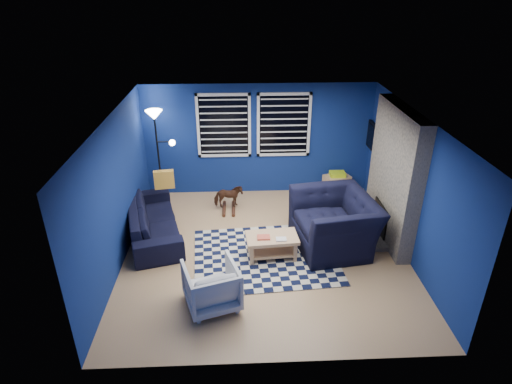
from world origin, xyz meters
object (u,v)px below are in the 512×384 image
tv (375,140)px  floor_lamp (157,128)px  armchair_bent (211,286)px  cabinet (336,185)px  rocking_horse (228,197)px  coffee_table (272,242)px  armchair_big (334,223)px  sofa (153,220)px

tv → floor_lamp: (-4.57, 0.12, 0.29)m
armchair_bent → cabinet: armchair_bent is taller
rocking_horse → cabinet: 2.54m
armchair_bent → cabinet: size_ratio=1.20×
coffee_table → cabinet: cabinet is taller
coffee_table → floor_lamp: size_ratio=0.46×
tv → cabinet: tv is taller
tv → rocking_horse: tv is taller
tv → armchair_bent: size_ratio=1.29×
rocking_horse → cabinet: (2.45, 0.65, -0.08)m
rocking_horse → armchair_big: bearing=-133.2°
sofa → coffee_table: 2.36m
armchair_big → coffee_table: (-1.16, -0.32, -0.18)m
cabinet → sofa: bearing=-177.9°
rocking_horse → cabinet: size_ratio=0.93×
sofa → rocking_horse: bearing=-72.2°
tv → cabinet: size_ratio=1.55×
armchair_bent → coffee_table: size_ratio=0.83×
tv → armchair_big: size_ratio=0.66×
cabinet → coffee_table: bearing=-144.7°
coffee_table → cabinet: 2.93m
sofa → armchair_big: size_ratio=1.47×
sofa → coffee_table: bearing=-125.8°
rocking_horse → tv: bearing=-89.4°
sofa → cabinet: size_ratio=3.43×
coffee_table → tv: bearing=42.6°
armchair_big → rocking_horse: armchair_big is taller
floor_lamp → armchair_bent: bearing=-70.4°
coffee_table → floor_lamp: (-2.23, 2.28, 1.38)m
tv → cabinet: (-0.67, 0.25, -1.16)m
armchair_big → armchair_bent: armchair_big is taller
armchair_big → floor_lamp: bearing=-129.5°
tv → coffee_table: size_ratio=1.07×
armchair_big → floor_lamp: floor_lamp is taller
rocking_horse → floor_lamp: floor_lamp is taller
sofa → armchair_bent: bearing=-164.3°
tv → rocking_horse: size_ratio=1.67×
coffee_table → floor_lamp: floor_lamp is taller
armchair_big → coffee_table: 1.22m
tv → armchair_big: 2.37m
armchair_big → armchair_bent: (-2.16, -1.51, -0.14)m
sofa → armchair_bent: 2.37m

